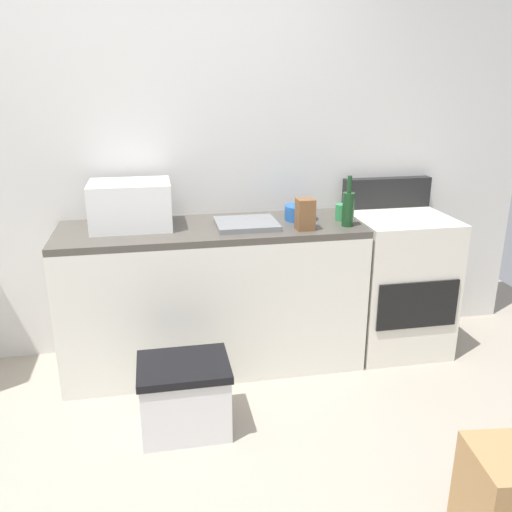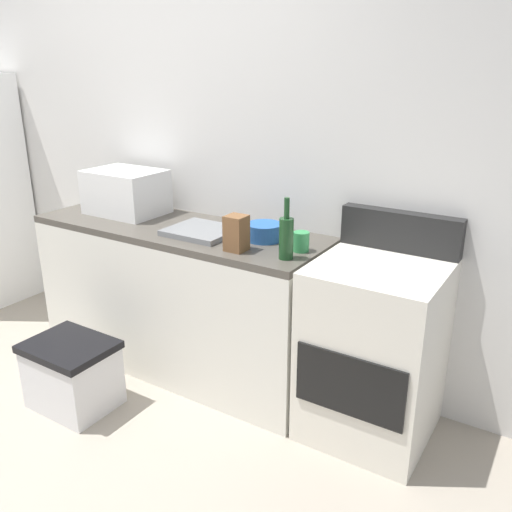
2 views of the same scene
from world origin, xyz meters
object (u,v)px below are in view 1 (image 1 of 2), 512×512
(wine_bottle, at_px, (348,208))
(coffee_mug, at_px, (342,212))
(knife_block, at_px, (305,214))
(stove_oven, at_px, (396,280))
(storage_bin, at_px, (185,396))
(microwave, at_px, (131,205))
(mixing_bowl, at_px, (300,213))

(wine_bottle, height_order, coffee_mug, wine_bottle)
(coffee_mug, height_order, knife_block, knife_block)
(coffee_mug, bearing_deg, stove_oven, 2.45)
(wine_bottle, height_order, storage_bin, wine_bottle)
(microwave, distance_m, knife_block, 1.01)
(stove_oven, distance_m, mixing_bowl, 0.82)
(stove_oven, xyz_separation_m, mixing_bowl, (-0.66, 0.04, 0.48))
(stove_oven, bearing_deg, microwave, 178.11)
(mixing_bowl, bearing_deg, microwave, 179.13)
(knife_block, relative_size, storage_bin, 0.39)
(stove_oven, relative_size, coffee_mug, 11.00)
(microwave, xyz_separation_m, storage_bin, (0.23, -0.73, -0.84))
(coffee_mug, xyz_separation_m, knife_block, (-0.28, -0.16, 0.04))
(microwave, distance_m, wine_bottle, 1.27)
(microwave, bearing_deg, storage_bin, -72.49)
(mixing_bowl, bearing_deg, knife_block, -98.04)
(wine_bottle, relative_size, storage_bin, 0.65)
(stove_oven, relative_size, wine_bottle, 3.67)
(wine_bottle, bearing_deg, knife_block, -174.64)
(stove_oven, bearing_deg, knife_block, -165.59)
(wine_bottle, distance_m, mixing_bowl, 0.31)
(wine_bottle, distance_m, storage_bin, 1.41)
(wine_bottle, distance_m, knife_block, 0.27)
(microwave, height_order, knife_block, microwave)
(microwave, height_order, mixing_bowl, microwave)
(coffee_mug, bearing_deg, knife_block, -150.32)
(mixing_bowl, xyz_separation_m, storage_bin, (-0.79, -0.71, -0.75))
(knife_block, bearing_deg, storage_bin, -146.82)
(wine_bottle, bearing_deg, storage_bin, -153.13)
(microwave, height_order, wine_bottle, wine_bottle)
(stove_oven, relative_size, mixing_bowl, 5.79)
(microwave, xyz_separation_m, coffee_mug, (1.27, -0.07, -0.09))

